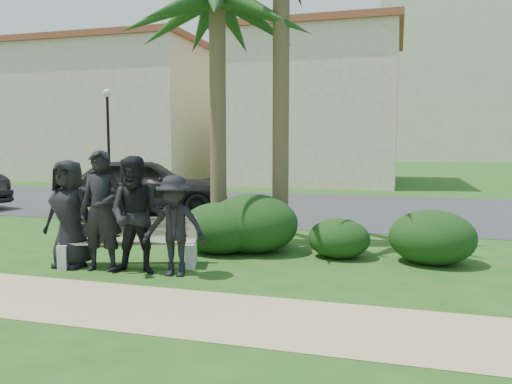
% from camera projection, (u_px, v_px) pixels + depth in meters
% --- Properties ---
extents(ground, '(160.00, 160.00, 0.00)m').
position_uv_depth(ground, '(190.00, 270.00, 7.87)').
color(ground, '#184F16').
rests_on(ground, ground).
extents(footpath, '(30.00, 1.60, 0.01)m').
position_uv_depth(footpath, '(132.00, 306.00, 6.15)').
color(footpath, tan).
rests_on(footpath, ground).
extents(asphalt_street, '(160.00, 8.00, 0.01)m').
position_uv_depth(asphalt_street, '(293.00, 207.00, 15.53)').
color(asphalt_street, '#2D2D30').
rests_on(asphalt_street, ground).
extents(stucco_bldg_left, '(10.40, 8.40, 7.30)m').
position_uv_depth(stucco_bldg_left, '(120.00, 112.00, 28.00)').
color(stucco_bldg_left, '#BEB38E').
rests_on(stucco_bldg_left, ground).
extents(stucco_bldg_right, '(8.40, 8.40, 7.30)m').
position_uv_depth(stucco_bldg_right, '(314.00, 109.00, 25.00)').
color(stucco_bldg_right, '#BEB38E').
rests_on(stucco_bldg_right, ground).
extents(hotel_tower, '(26.00, 18.00, 37.30)m').
position_uv_depth(hotel_tower, '(503.00, 39.00, 55.33)').
color(hotel_tower, beige).
rests_on(hotel_tower, ground).
extents(street_lamp, '(0.36, 0.36, 4.29)m').
position_uv_depth(street_lamp, '(108.00, 120.00, 21.51)').
color(street_lamp, black).
rests_on(street_lamp, ground).
extents(park_bench, '(2.29, 1.12, 0.75)m').
position_uv_depth(park_bench, '(130.00, 245.00, 8.10)').
color(park_bench, gray).
rests_on(park_bench, ground).
extents(man_a, '(0.87, 0.59, 1.73)m').
position_uv_depth(man_a, '(69.00, 214.00, 8.00)').
color(man_a, black).
rests_on(man_a, ground).
extents(man_b, '(0.75, 0.55, 1.89)m').
position_uv_depth(man_b, '(101.00, 211.00, 7.78)').
color(man_b, black).
rests_on(man_b, ground).
extents(man_c, '(0.96, 0.80, 1.81)m').
position_uv_depth(man_c, '(137.00, 215.00, 7.59)').
color(man_c, black).
rests_on(man_c, ground).
extents(man_d, '(1.04, 0.66, 1.52)m').
position_uv_depth(man_d, '(174.00, 226.00, 7.47)').
color(man_d, black).
rests_on(man_d, ground).
extents(hedge_b, '(1.16, 0.96, 0.76)m').
position_uv_depth(hedge_b, '(97.00, 224.00, 10.00)').
color(hedge_b, black).
rests_on(hedge_b, ground).
extents(hedge_c, '(1.46, 1.20, 0.95)m').
position_uv_depth(hedge_c, '(220.00, 227.00, 9.10)').
color(hedge_c, black).
rests_on(hedge_c, ground).
extents(hedge_d, '(1.69, 1.40, 1.10)m').
position_uv_depth(hedge_d, '(253.00, 222.00, 9.20)').
color(hedge_d, black).
rests_on(hedge_d, ground).
extents(hedge_e, '(1.09, 0.90, 0.71)m').
position_uv_depth(hedge_e, '(339.00, 237.00, 8.72)').
color(hedge_e, black).
rests_on(hedge_e, ground).
extents(hedge_f, '(1.42, 1.17, 0.92)m').
position_uv_depth(hedge_f, '(432.00, 236.00, 8.28)').
color(hedge_f, black).
rests_on(hedge_f, ground).
extents(palm_left, '(3.00, 3.00, 5.67)m').
position_uv_depth(palm_left, '(217.00, 0.00, 9.50)').
color(palm_left, brown).
rests_on(palm_left, ground).
extents(car_a, '(5.02, 3.42, 1.59)m').
position_uv_depth(car_a, '(144.00, 186.00, 13.89)').
color(car_a, black).
rests_on(car_a, ground).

